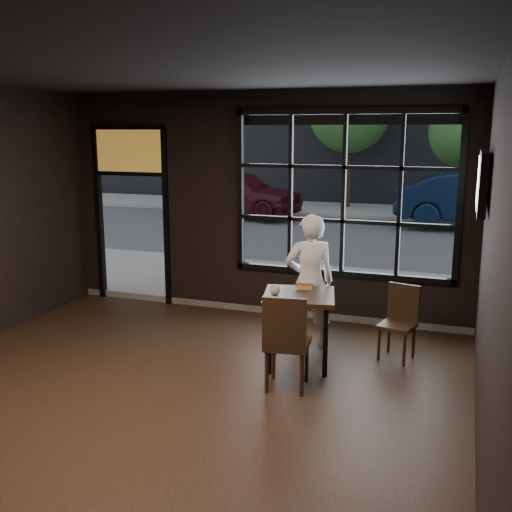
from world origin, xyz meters
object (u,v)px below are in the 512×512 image
at_px(cafe_table, 299,329).
at_px(man, 310,282).
at_px(chair_near, 287,341).
at_px(navy_car, 480,200).

distance_m(cafe_table, man, 0.75).
bearing_deg(man, cafe_table, 68.90).
xyz_separation_m(cafe_table, man, (-0.04, 0.62, 0.41)).
bearing_deg(chair_near, man, -92.86).
bearing_deg(man, navy_car, -126.32).
relative_size(man, navy_car, 0.38).
height_order(cafe_table, navy_car, navy_car).
relative_size(cafe_table, man, 0.51).
bearing_deg(navy_car, cafe_table, 167.84).
height_order(cafe_table, chair_near, chair_near).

